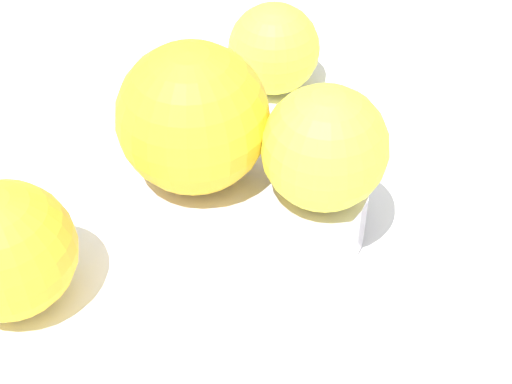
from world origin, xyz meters
TOP-DOWN VIEW (x-y plane):
  - ground_plane at (0.00, 0.00)cm, footprint 110.00×110.00cm
  - fruit_bowl at (0.00, 0.00)cm, footprint 13.26×13.26cm
  - orange_in_bowl_0 at (-2.72, -2.06)cm, footprint 8.33×8.33cm
  - orange_in_bowl_1 at (4.17, -0.40)cm, footprint 6.83×6.83cm
  - orange_loose_0 at (-8.41, -11.62)cm, footprint 7.50×7.50cm
  - orange_loose_1 at (-5.95, 13.06)cm, footprint 6.64×6.64cm

SIDE VIEW (x-z plane):
  - ground_plane at x=0.00cm, z-range -2.00..0.00cm
  - fruit_bowl at x=0.00cm, z-range -0.11..3.95cm
  - orange_loose_1 at x=-5.95cm, z-range 0.00..6.64cm
  - orange_loose_0 at x=-8.41cm, z-range 0.00..7.50cm
  - orange_in_bowl_1 at x=4.17cm, z-range 4.06..10.89cm
  - orange_in_bowl_0 at x=-2.72cm, z-range 4.06..12.39cm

